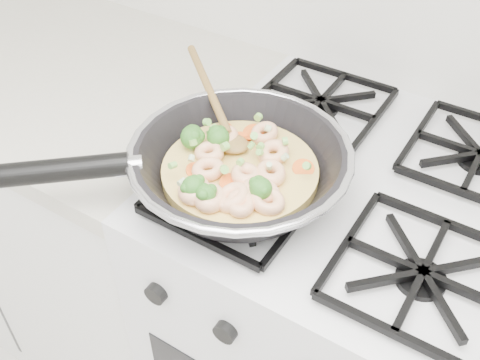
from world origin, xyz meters
The scene contains 3 objects.
stove centered at (0.00, 1.70, 0.46)m, with size 0.60×0.60×0.92m.
counter_left centered at (-0.80, 1.70, 0.45)m, with size 1.00×0.60×0.90m.
skillet centered at (-0.16, 1.56, 0.96)m, with size 0.45×0.44×0.09m.
Camera 1 is at (0.20, 1.01, 1.52)m, focal length 41.96 mm.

